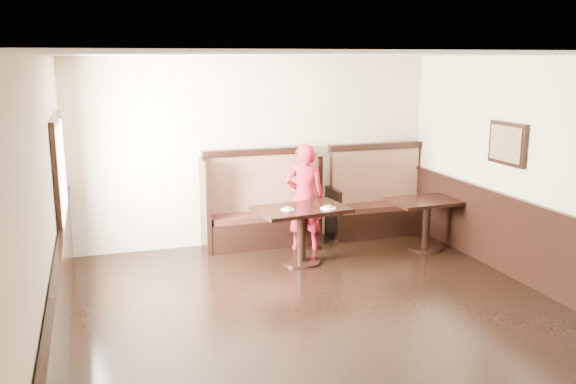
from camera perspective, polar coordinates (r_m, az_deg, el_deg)
name	(u,v)px	position (r m, az deg, el deg)	size (l,w,h in m)	color
ground	(346,335)	(6.42, 5.49, -13.22)	(7.00, 7.00, 0.00)	black
room_shell	(310,268)	(6.30, 2.08, -7.08)	(7.00, 7.00, 7.00)	#C8B891
booth_main	(260,210)	(9.18, -2.62, -1.73)	(1.75, 0.72, 1.45)	black
booth_neighbor	(377,204)	(9.87, 8.37, -1.12)	(1.65, 0.72, 1.45)	black
table_main	(301,221)	(8.31, 1.25, -2.70)	(1.33, 0.93, 0.79)	black
table_neighbor	(427,212)	(9.17, 12.86, -1.83)	(1.10, 0.74, 0.75)	black
child	(305,197)	(8.87, 1.56, -0.49)	(0.57, 0.38, 1.58)	#AB1224
pizza_plate_left	(288,209)	(8.14, -0.04, -1.59)	(0.18, 0.18, 0.03)	white
pizza_plate_right	(328,208)	(8.22, 3.76, -1.46)	(0.21, 0.21, 0.04)	white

